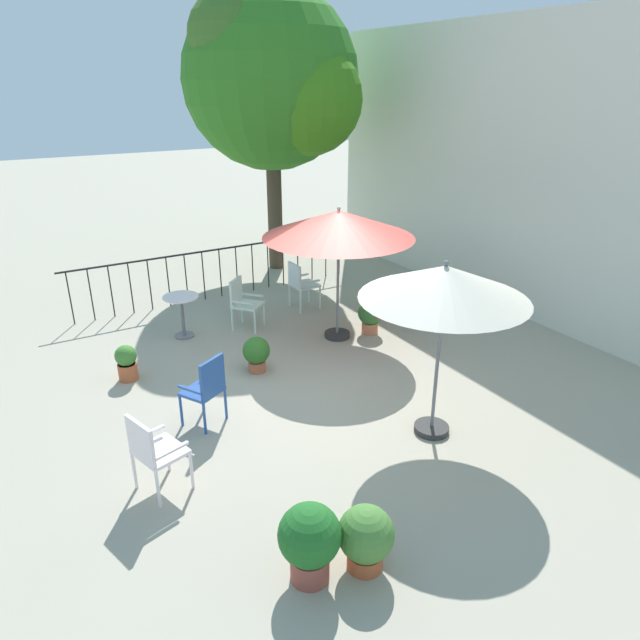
% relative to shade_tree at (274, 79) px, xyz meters
% --- Properties ---
extents(ground_plane, '(60.00, 60.00, 0.00)m').
position_rel_shade_tree_xyz_m(ground_plane, '(4.83, -1.91, -4.15)').
color(ground_plane, '#A69E8A').
extents(villa_facade, '(11.69, 0.30, 5.18)m').
position_rel_shade_tree_xyz_m(villa_facade, '(4.83, 2.71, -1.55)').
color(villa_facade, silver).
rests_on(villa_facade, ground).
extents(terrace_railing, '(0.03, 6.08, 1.01)m').
position_rel_shade_tree_xyz_m(terrace_railing, '(1.15, -1.91, -3.47)').
color(terrace_railing, black).
rests_on(terrace_railing, ground).
extents(shade_tree, '(3.91, 3.73, 5.99)m').
position_rel_shade_tree_xyz_m(shade_tree, '(0.00, 0.00, 0.00)').
color(shade_tree, '#46392A').
rests_on(shade_tree, ground).
extents(patio_umbrella_0, '(2.48, 2.48, 2.27)m').
position_rel_shade_tree_xyz_m(patio_umbrella_0, '(4.06, -0.92, -2.17)').
color(patio_umbrella_0, '#2D2D2D').
rests_on(patio_umbrella_0, ground).
extents(patio_umbrella_1, '(1.97, 1.97, 2.26)m').
position_rel_shade_tree_xyz_m(patio_umbrella_1, '(7.11, -1.42, -2.17)').
color(patio_umbrella_1, '#2D2D2D').
rests_on(patio_umbrella_1, ground).
extents(cafe_table_0, '(0.60, 0.60, 0.75)m').
position_rel_shade_tree_xyz_m(cafe_table_0, '(2.69, -3.21, -3.64)').
color(cafe_table_0, white).
rests_on(cafe_table_0, ground).
extents(patio_chair_0, '(0.64, 0.61, 0.98)m').
position_rel_shade_tree_xyz_m(patio_chair_0, '(4.33, 0.95, -3.58)').
color(patio_chair_0, white).
rests_on(patio_chair_0, ground).
extents(patio_chair_1, '(0.60, 0.58, 0.94)m').
position_rel_shade_tree_xyz_m(patio_chair_1, '(6.49, -4.73, -3.59)').
color(patio_chair_1, white).
rests_on(patio_chair_1, ground).
extents(patio_chair_2, '(0.59, 0.60, 0.96)m').
position_rel_shade_tree_xyz_m(patio_chair_2, '(5.51, -3.79, -3.60)').
color(patio_chair_2, '#254D95').
rests_on(patio_chair_2, ground).
extents(patio_chair_3, '(0.48, 0.48, 0.92)m').
position_rel_shade_tree_xyz_m(patio_chair_3, '(2.57, -0.82, -3.61)').
color(patio_chair_3, silver).
rests_on(patio_chair_3, ground).
extents(patio_chair_4, '(0.65, 0.65, 0.91)m').
position_rel_shade_tree_xyz_m(patio_chair_4, '(2.86, -2.15, -3.63)').
color(patio_chair_4, silver).
rests_on(patio_chair_4, ground).
extents(potted_plant_0, '(0.56, 0.56, 0.77)m').
position_rel_shade_tree_xyz_m(potted_plant_0, '(8.32, -3.89, -3.71)').
color(potted_plant_0, brown).
rests_on(potted_plant_0, ground).
extents(potted_plant_1, '(0.42, 0.42, 0.56)m').
position_rel_shade_tree_xyz_m(potted_plant_1, '(4.50, -2.65, -3.84)').
color(potted_plant_1, '#B85C3C').
rests_on(potted_plant_1, ground).
extents(potted_plant_2, '(0.46, 0.44, 0.61)m').
position_rel_shade_tree_xyz_m(potted_plant_2, '(4.21, -0.34, -3.80)').
color(potted_plant_2, '#CA6F48').
rests_on(potted_plant_2, ground).
extents(potted_plant_3, '(0.52, 0.52, 0.64)m').
position_rel_shade_tree_xyz_m(potted_plant_3, '(8.47, -3.39, -3.80)').
color(potted_plant_3, '#AB4F2C').
rests_on(potted_plant_3, ground).
extents(potted_plant_4, '(0.32, 0.32, 0.55)m').
position_rel_shade_tree_xyz_m(potted_plant_4, '(3.77, -4.41, -3.86)').
color(potted_plant_4, '#BD5B35').
rests_on(potted_plant_4, ground).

